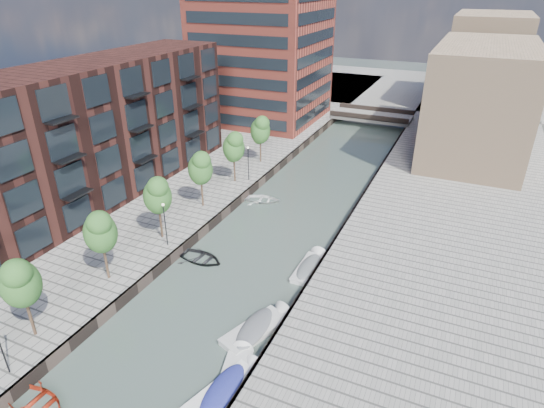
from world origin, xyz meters
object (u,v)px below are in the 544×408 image
Objects in this scene: tree_5 at (234,146)px; tree_4 at (200,167)px; motorboat_4 at (311,266)px; tree_6 at (260,129)px; motorboat_3 at (229,389)px; tree_3 at (157,194)px; motorboat_1 at (260,327)px; bridge at (372,116)px; motorboat_2 at (236,371)px; tree_1 at (20,281)px; car at (433,153)px; sloop_4 at (201,260)px; tree_2 at (100,230)px; sloop_2 at (36,406)px; sloop_3 at (263,201)px.

tree_4 is at bearing -90.00° from tree_5.
tree_4 is 15.39m from motorboat_4.
motorboat_3 is (13.66, -33.07, -5.09)m from tree_6.
tree_3 reaches higher than motorboat_1.
tree_5 is at bearing 122.51° from motorboat_1.
bridge reaches higher than motorboat_4.
motorboat_2 is (13.32, -10.58, -5.22)m from tree_3.
motorboat_4 is (13.70, 2.20, -5.11)m from tree_3.
motorboat_2 is (13.32, 3.42, -5.22)m from tree_1.
tree_6 is (0.00, 35.00, 0.00)m from tree_1.
car is at bearing 57.60° from tree_3.
tree_3 is 17.79m from motorboat_2.
bridge is 3.05× the size of sloop_4.
tree_2 is at bearing -98.95° from bridge.
tree_1 is 35.00m from tree_6.
bridge is at bearing 94.85° from motorboat_1.
motorboat_4 is at bearing -68.18° from sloop_4.
tree_3 is at bearing 153.65° from motorboat_1.
sloop_2 is 11.23m from motorboat_3.
motorboat_4 is (13.70, -11.80, -5.11)m from tree_5.
motorboat_1 reaches higher than sloop_4.
bridge is 3.77× the size of car.
tree_3 is at bearing 148.89° from sloop_3.
sloop_2 is at bearing -84.25° from tree_6.
motorboat_4 is at bearing 85.64° from motorboat_1.
tree_5 is 1.20× the size of motorboat_4.
motorboat_3 is at bearing -170.78° from sloop_3.
tree_6 reaches higher than sloop_4.
tree_4 is 1.00× the size of tree_5.
tree_3 reaches higher than motorboat_4.
tree_2 reaches higher than sloop_3.
motorboat_1 is at bearing -38.04° from sloop_2.
tree_2 and tree_6 have the same top height.
sloop_2 is 22.10m from motorboat_4.
sloop_4 is (4.44, 6.37, -5.31)m from tree_2.
tree_3 is at bearing -170.90° from motorboat_4.
motorboat_1 is at bearing -85.15° from bridge.
motorboat_4 is at bearing -83.38° from bridge.
tree_3 is 14.00m from tree_5.
tree_6 is (0.00, 14.00, 0.00)m from tree_4.
car is (20.19, 31.82, -3.72)m from tree_3.
tree_5 is 1.03× the size of motorboat_3.
bridge reaches higher than sloop_4.
bridge is at bearing -0.01° from sloop_4.
motorboat_1 is (9.15, 11.14, 0.22)m from sloop_2.
motorboat_2 is (13.32, -3.58, -5.22)m from tree_2.
tree_2 reaches higher than sloop_4.
tree_2 is 21.00m from tree_5.
tree_5 is 18.79m from motorboat_4.
sloop_3 is (4.36, -8.67, -5.31)m from tree_6.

